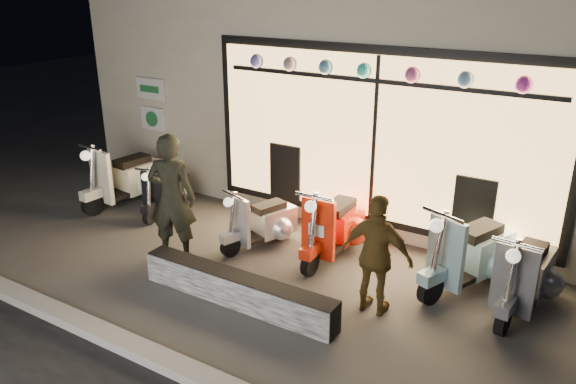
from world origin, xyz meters
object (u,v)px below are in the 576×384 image
object	(u,v)px
scooter_red	(336,225)
woman	(377,256)
scooter_silver	(267,221)
man	(172,198)
graffiti_barrier	(238,289)

from	to	relation	value
scooter_red	woman	world-z (taller)	woman
scooter_silver	woman	size ratio (longest dim) A/B	0.85
scooter_silver	scooter_red	size ratio (longest dim) A/B	0.84
woman	scooter_red	bearing A→B (deg)	-45.51
scooter_silver	scooter_red	bearing A→B (deg)	35.01
scooter_red	man	size ratio (longest dim) A/B	0.82
scooter_silver	woman	world-z (taller)	woman
man	scooter_red	bearing A→B (deg)	-166.79
scooter_red	woman	bearing A→B (deg)	-47.01
graffiti_barrier	scooter_red	world-z (taller)	scooter_red
scooter_silver	woman	bearing A→B (deg)	-3.10
graffiti_barrier	man	size ratio (longest dim) A/B	1.46
woman	scooter_silver	bearing A→B (deg)	-21.32
scooter_red	scooter_silver	bearing A→B (deg)	-164.71
scooter_red	man	xyz separation A→B (m)	(-1.86, -1.34, 0.48)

